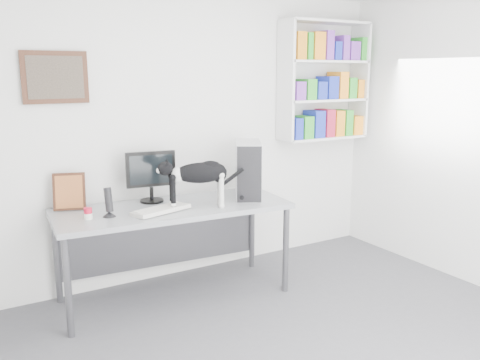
{
  "coord_description": "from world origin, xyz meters",
  "views": [
    {
      "loc": [
        -2.15,
        -2.38,
        1.94
      ],
      "look_at": [
        0.17,
        1.53,
        0.97
      ],
      "focal_mm": 38.0,
      "sensor_mm": 36.0,
      "label": 1
    }
  ],
  "objects_px": {
    "bookshelf": "(324,81)",
    "speaker": "(109,202)",
    "cat": "(199,184)",
    "pc_tower": "(248,169)",
    "monitor": "(151,176)",
    "desk": "(174,252)",
    "leaning_print": "(69,191)",
    "keyboard": "(161,210)",
    "soup_can": "(88,213)"
  },
  "relations": [
    {
      "from": "soup_can",
      "to": "bookshelf",
      "type": "bearing_deg",
      "value": 7.98
    },
    {
      "from": "desk",
      "to": "keyboard",
      "type": "relative_size",
      "value": 4.04
    },
    {
      "from": "speaker",
      "to": "leaning_print",
      "type": "xyz_separation_m",
      "value": [
        -0.22,
        0.37,
        0.04
      ]
    },
    {
      "from": "monitor",
      "to": "speaker",
      "type": "height_order",
      "value": "monitor"
    },
    {
      "from": "keyboard",
      "to": "leaning_print",
      "type": "height_order",
      "value": "leaning_print"
    },
    {
      "from": "leaning_print",
      "to": "monitor",
      "type": "bearing_deg",
      "value": 10.94
    },
    {
      "from": "soup_can",
      "to": "desk",
      "type": "bearing_deg",
      "value": 2.03
    },
    {
      "from": "monitor",
      "to": "speaker",
      "type": "relative_size",
      "value": 1.88
    },
    {
      "from": "bookshelf",
      "to": "cat",
      "type": "distance_m",
      "value": 1.99
    },
    {
      "from": "pc_tower",
      "to": "speaker",
      "type": "distance_m",
      "value": 1.31
    },
    {
      "from": "bookshelf",
      "to": "speaker",
      "type": "bearing_deg",
      "value": -171.23
    },
    {
      "from": "pc_tower",
      "to": "keyboard",
      "type": "bearing_deg",
      "value": -144.53
    },
    {
      "from": "desk",
      "to": "leaning_print",
      "type": "relative_size",
      "value": 6.15
    },
    {
      "from": "leaning_print",
      "to": "soup_can",
      "type": "distance_m",
      "value": 0.38
    },
    {
      "from": "monitor",
      "to": "soup_can",
      "type": "xyz_separation_m",
      "value": [
        -0.62,
        -0.26,
        -0.18
      ]
    },
    {
      "from": "monitor",
      "to": "pc_tower",
      "type": "height_order",
      "value": "pc_tower"
    },
    {
      "from": "monitor",
      "to": "speaker",
      "type": "bearing_deg",
      "value": -141.05
    },
    {
      "from": "bookshelf",
      "to": "monitor",
      "type": "xyz_separation_m",
      "value": [
        -2.0,
        -0.11,
        -0.8
      ]
    },
    {
      "from": "bookshelf",
      "to": "monitor",
      "type": "distance_m",
      "value": 2.16
    },
    {
      "from": "desk",
      "to": "leaning_print",
      "type": "height_order",
      "value": "leaning_print"
    },
    {
      "from": "speaker",
      "to": "cat",
      "type": "bearing_deg",
      "value": -19.15
    },
    {
      "from": "bookshelf",
      "to": "pc_tower",
      "type": "xyz_separation_m",
      "value": [
        -1.16,
        -0.36,
        -0.78
      ]
    },
    {
      "from": "pc_tower",
      "to": "soup_can",
      "type": "height_order",
      "value": "pc_tower"
    },
    {
      "from": "bookshelf",
      "to": "keyboard",
      "type": "xyz_separation_m",
      "value": [
        -2.06,
        -0.46,
        -1.01
      ]
    },
    {
      "from": "bookshelf",
      "to": "desk",
      "type": "bearing_deg",
      "value": -169.8
    },
    {
      "from": "speaker",
      "to": "leaning_print",
      "type": "distance_m",
      "value": 0.43
    },
    {
      "from": "monitor",
      "to": "leaning_print",
      "type": "distance_m",
      "value": 0.69
    },
    {
      "from": "bookshelf",
      "to": "pc_tower",
      "type": "height_order",
      "value": "bookshelf"
    },
    {
      "from": "soup_can",
      "to": "cat",
      "type": "bearing_deg",
      "value": -8.83
    },
    {
      "from": "desk",
      "to": "cat",
      "type": "xyz_separation_m",
      "value": [
        0.17,
        -0.16,
        0.61
      ]
    },
    {
      "from": "desk",
      "to": "pc_tower",
      "type": "distance_m",
      "value": 0.99
    },
    {
      "from": "pc_tower",
      "to": "leaning_print",
      "type": "xyz_separation_m",
      "value": [
        -1.52,
        0.35,
        -0.09
      ]
    },
    {
      "from": "monitor",
      "to": "keyboard",
      "type": "distance_m",
      "value": 0.42
    },
    {
      "from": "speaker",
      "to": "pc_tower",
      "type": "bearing_deg",
      "value": -8.52
    },
    {
      "from": "soup_can",
      "to": "speaker",
      "type": "bearing_deg",
      "value": -4.21
    },
    {
      "from": "monitor",
      "to": "keyboard",
      "type": "height_order",
      "value": "monitor"
    },
    {
      "from": "soup_can",
      "to": "cat",
      "type": "distance_m",
      "value": 0.91
    },
    {
      "from": "desk",
      "to": "monitor",
      "type": "distance_m",
      "value": 0.69
    },
    {
      "from": "speaker",
      "to": "cat",
      "type": "xyz_separation_m",
      "value": [
        0.73,
        -0.13,
        0.08
      ]
    },
    {
      "from": "pc_tower",
      "to": "leaning_print",
      "type": "height_order",
      "value": "pc_tower"
    },
    {
      "from": "cat",
      "to": "pc_tower",
      "type": "bearing_deg",
      "value": 30.22
    },
    {
      "from": "cat",
      "to": "speaker",
      "type": "bearing_deg",
      "value": -173.7
    },
    {
      "from": "keyboard",
      "to": "cat",
      "type": "bearing_deg",
      "value": -23.72
    },
    {
      "from": "desk",
      "to": "keyboard",
      "type": "bearing_deg",
      "value": -138.11
    },
    {
      "from": "soup_can",
      "to": "cat",
      "type": "height_order",
      "value": "cat"
    },
    {
      "from": "leaning_print",
      "to": "speaker",
      "type": "bearing_deg",
      "value": -40.43
    },
    {
      "from": "bookshelf",
      "to": "monitor",
      "type": "bearing_deg",
      "value": -176.92
    },
    {
      "from": "speaker",
      "to": "cat",
      "type": "distance_m",
      "value": 0.74
    },
    {
      "from": "keyboard",
      "to": "soup_can",
      "type": "xyz_separation_m",
      "value": [
        -0.56,
        0.09,
        0.03
      ]
    },
    {
      "from": "cat",
      "to": "monitor",
      "type": "bearing_deg",
      "value": 139.85
    }
  ]
}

